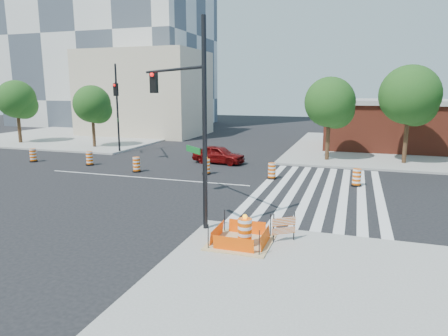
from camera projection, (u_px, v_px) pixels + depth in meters
The scene contains 23 objects.
ground at pixel (144, 178), 25.53m from camera, with size 120.00×120.00×0.00m, color black.
sidewalk_ne at pixel (415, 150), 36.73m from camera, with size 22.00×22.00×0.15m, color gray.
sidewalk_nw at pixel (86, 135), 47.81m from camera, with size 22.00×22.00×0.15m, color gray.
crosswalk_east at pixel (319, 191), 22.16m from camera, with size 6.75×13.50×0.01m.
lane_centerline at pixel (144, 178), 25.53m from camera, with size 14.00×0.12×0.01m, color silver.
excavation_pit at pixel (240, 241), 14.34m from camera, with size 2.20×2.20×0.90m.
brick_storefront at pixel (417, 125), 36.29m from camera, with size 16.50×8.50×4.60m.
beige_midrise at pixel (145, 93), 48.73m from camera, with size 14.00×10.00×10.00m, color #C6B597.
red_coupe at pixel (219, 154), 30.32m from camera, with size 1.62×4.03×1.37m, color #560707.
signal_pole_se at pixel (185, 105), 16.37m from camera, with size 4.70×4.10×8.06m.
signal_pole_nw at pixel (117, 100), 33.09m from camera, with size 3.18×4.88×7.54m.
pit_drum at pixel (245, 234), 13.84m from camera, with size 0.61×0.61×1.21m.
barricade at pixel (284, 226), 14.41m from camera, with size 0.77×0.55×1.06m.
tree_north_a at pixel (17, 101), 40.31m from camera, with size 3.83×3.79×6.44m.
tree_north_b at pixel (93, 106), 37.44m from camera, with size 3.49×3.48×5.92m.
tree_north_c at pixel (330, 105), 30.43m from camera, with size 3.82×3.82×6.50m.
tree_north_d at pixel (410, 98), 28.89m from camera, with size 4.30×4.30×7.31m.
median_drum_0 at pixel (33, 156), 30.95m from camera, with size 0.60×0.60×1.02m.
median_drum_1 at pixel (90, 159), 29.56m from camera, with size 0.60×0.60×1.02m.
median_drum_2 at pixel (137, 165), 27.19m from camera, with size 0.60×0.60×1.02m.
median_drum_3 at pixel (206, 167), 26.47m from camera, with size 0.60×0.60×1.18m.
median_drum_4 at pixel (272, 171), 25.10m from camera, with size 0.60×0.60×1.02m.
median_drum_5 at pixel (357, 178), 23.21m from camera, with size 0.60×0.60×1.02m.
Camera 1 is at (12.69, -22.04, 5.61)m, focal length 32.00 mm.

